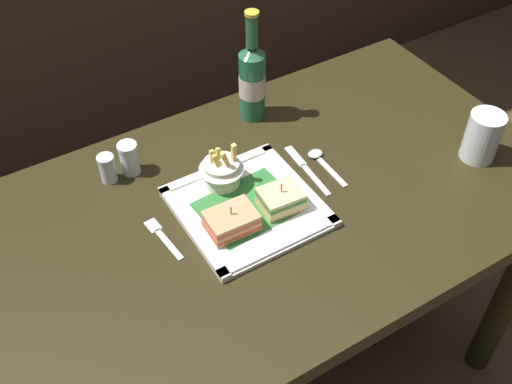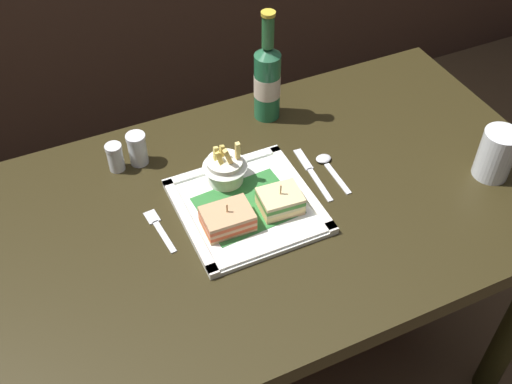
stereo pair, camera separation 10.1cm
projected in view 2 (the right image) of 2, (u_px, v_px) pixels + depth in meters
ground_plane at (263, 375)px, 1.80m from camera, size 6.00×6.00×0.00m
dining_table at (265, 236)px, 1.35m from camera, size 1.28×0.73×0.73m
square_plate at (247, 206)px, 1.27m from camera, size 0.27×0.27×0.02m
sandwich_half_left at (227, 219)px, 1.21m from camera, size 0.10×0.07×0.06m
sandwich_half_right at (280, 201)px, 1.24m from camera, size 0.09×0.07×0.07m
fries_cup at (225, 166)px, 1.28m from camera, size 0.10×0.10×0.10m
beer_bottle at (267, 80)px, 1.42m from camera, size 0.06×0.06×0.27m
water_glass at (495, 157)px, 1.31m from camera, size 0.08×0.08×0.11m
fork at (159, 229)px, 1.23m from camera, size 0.03×0.13×0.00m
knife at (312, 172)px, 1.34m from camera, size 0.03×0.18×0.00m
spoon at (327, 164)px, 1.36m from camera, size 0.03×0.13×0.01m
salt_shaker at (116, 159)px, 1.33m from camera, size 0.04×0.04×0.07m
pepper_shaker at (138, 151)px, 1.35m from camera, size 0.04×0.04×0.08m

